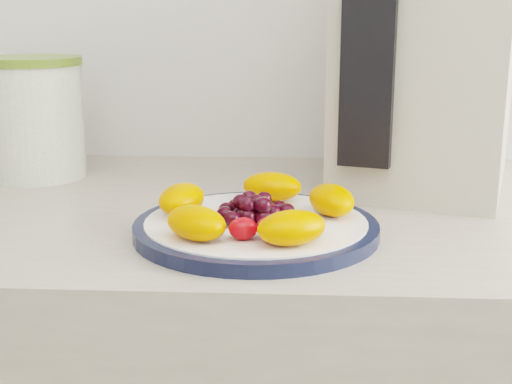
{
  "coord_description": "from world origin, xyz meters",
  "views": [
    {
      "loc": [
        0.11,
        0.31,
        1.15
      ],
      "look_at": [
        0.07,
        1.07,
        0.95
      ],
      "focal_mm": 50.0,
      "sensor_mm": 36.0,
      "label": 1
    }
  ],
  "objects": [
    {
      "name": "plate_face",
      "position": [
        0.07,
        1.07,
        0.91
      ],
      "size": [
        0.25,
        0.25,
        0.02
      ],
      "primitive_type": "cylinder",
      "color": "white",
      "rests_on": "counter"
    },
    {
      "name": "canister",
      "position": [
        -0.28,
        1.34,
        0.98
      ],
      "size": [
        0.16,
        0.16,
        0.17
      ],
      "primitive_type": "cylinder",
      "rotation": [
        0.0,
        0.0,
        -0.14
      ],
      "color": "#4C6318",
      "rests_on": "counter"
    },
    {
      "name": "plate_rim",
      "position": [
        0.07,
        1.07,
        0.91
      ],
      "size": [
        0.28,
        0.28,
        0.01
      ],
      "primitive_type": "cylinder",
      "color": "black",
      "rests_on": "counter"
    },
    {
      "name": "appliance_body",
      "position": [
        0.3,
        1.33,
        1.09
      ],
      "size": [
        0.3,
        0.35,
        0.38
      ],
      "primitive_type": "cube",
      "rotation": [
        0.0,
        0.0,
        -0.3
      ],
      "color": "#B7B09D",
      "rests_on": "counter"
    },
    {
      "name": "canister_lid",
      "position": [
        -0.28,
        1.34,
        1.07
      ],
      "size": [
        0.16,
        0.16,
        0.01
      ],
      "primitive_type": "cylinder",
      "rotation": [
        0.0,
        0.0,
        -0.14
      ],
      "color": "olive",
      "rests_on": "canister"
    },
    {
      "name": "appliance_panel",
      "position": [
        0.2,
        1.19,
        1.1
      ],
      "size": [
        0.07,
        0.04,
        0.28
      ],
      "primitive_type": "cube",
      "rotation": [
        0.0,
        0.0,
        -0.3
      ],
      "color": "black",
      "rests_on": "appliance_body"
    },
    {
      "name": "fruit_plate",
      "position": [
        0.07,
        1.07,
        0.93
      ],
      "size": [
        0.24,
        0.24,
        0.03
      ],
      "color": "#F86A00",
      "rests_on": "plate_face"
    }
  ]
}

